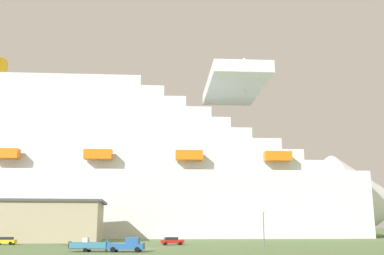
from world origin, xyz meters
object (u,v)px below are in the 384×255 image
(pickup_truck, at_px, (128,245))
(parked_car_red_hatchback, at_px, (172,241))
(street_lamp, at_px, (263,222))
(small_boat_on_trailer, at_px, (94,245))
(cruise_ship, at_px, (53,175))
(parked_car_yellow_taxi, at_px, (6,241))

(pickup_truck, bearing_deg, parked_car_red_hatchback, 70.98)
(street_lamp, bearing_deg, pickup_truck, -152.04)
(small_boat_on_trailer, xyz_separation_m, street_lamp, (29.92, 12.25, 3.55))
(cruise_ship, relative_size, pickup_truck, 39.17)
(cruise_ship, xyz_separation_m, small_boat_on_trailer, (24.48, -75.11, -19.06))
(street_lamp, distance_m, parked_car_yellow_taxi, 52.99)
(cruise_ship, distance_m, pickup_truck, 83.73)
(street_lamp, height_order, parked_car_yellow_taxi, street_lamp)
(pickup_truck, bearing_deg, parked_car_yellow_taxi, 136.29)
(cruise_ship, bearing_deg, parked_car_red_hatchback, -55.25)
(pickup_truck, bearing_deg, street_lamp, 27.96)
(pickup_truck, xyz_separation_m, parked_car_yellow_taxi, (-26.75, 25.57, -0.21))
(small_boat_on_trailer, relative_size, parked_car_yellow_taxi, 1.84)
(street_lamp, relative_size, parked_car_red_hatchback, 1.39)
(cruise_ship, relative_size, parked_car_yellow_taxi, 52.38)
(parked_car_red_hatchback, bearing_deg, street_lamp, -27.78)
(small_boat_on_trailer, bearing_deg, parked_car_red_hatchback, 58.70)
(small_boat_on_trailer, bearing_deg, street_lamp, 22.27)
(small_boat_on_trailer, distance_m, street_lamp, 32.53)
(cruise_ship, bearing_deg, parked_car_yellow_taxi, -86.54)
(parked_car_red_hatchback, relative_size, parked_car_yellow_taxi, 1.12)
(cruise_ship, xyz_separation_m, parked_car_red_hatchback, (37.38, -53.89, -19.19))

